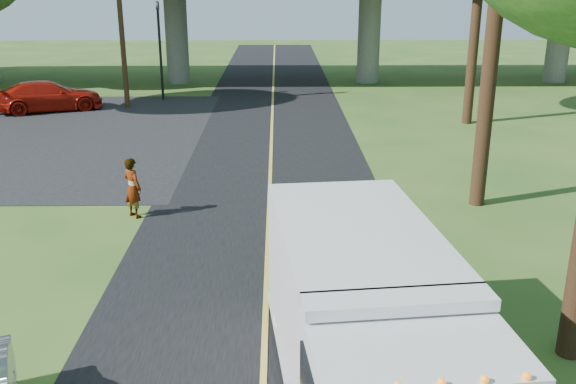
{
  "coord_description": "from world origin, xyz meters",
  "views": [
    {
      "loc": [
        0.27,
        -8.96,
        6.5
      ],
      "look_at": [
        0.5,
        5.48,
        1.6
      ],
      "focal_mm": 40.0,
      "sensor_mm": 36.0,
      "label": 1
    }
  ],
  "objects_px": {
    "traffic_signal": "(160,40)",
    "pedestrian": "(133,188)",
    "utility_pole": "(120,15)",
    "red_sedan": "(49,96)",
    "step_van": "(365,322)"
  },
  "relations": [
    {
      "from": "traffic_signal",
      "to": "pedestrian",
      "type": "distance_m",
      "value": 18.18
    },
    {
      "from": "utility_pole",
      "to": "red_sedan",
      "type": "bearing_deg",
      "value": -167.24
    },
    {
      "from": "traffic_signal",
      "to": "red_sedan",
      "type": "xyz_separation_m",
      "value": [
        -5.2,
        -2.84,
        -2.45
      ]
    },
    {
      "from": "pedestrian",
      "to": "traffic_signal",
      "type": "bearing_deg",
      "value": -40.69
    },
    {
      "from": "traffic_signal",
      "to": "pedestrian",
      "type": "xyz_separation_m",
      "value": [
        2.2,
        -17.9,
        -2.34
      ]
    },
    {
      "from": "traffic_signal",
      "to": "step_van",
      "type": "distance_m",
      "value": 27.55
    },
    {
      "from": "step_van",
      "to": "traffic_signal",
      "type": "bearing_deg",
      "value": 100.11
    },
    {
      "from": "red_sedan",
      "to": "pedestrian",
      "type": "distance_m",
      "value": 16.78
    },
    {
      "from": "utility_pole",
      "to": "traffic_signal",
      "type": "bearing_deg",
      "value": 53.13
    },
    {
      "from": "utility_pole",
      "to": "red_sedan",
      "type": "relative_size",
      "value": 1.75
    },
    {
      "from": "step_van",
      "to": "pedestrian",
      "type": "bearing_deg",
      "value": 116.31
    },
    {
      "from": "step_van",
      "to": "pedestrian",
      "type": "height_order",
      "value": "step_van"
    },
    {
      "from": "traffic_signal",
      "to": "red_sedan",
      "type": "height_order",
      "value": "traffic_signal"
    },
    {
      "from": "red_sedan",
      "to": "step_van",
      "type": "bearing_deg",
      "value": -174.06
    },
    {
      "from": "traffic_signal",
      "to": "step_van",
      "type": "bearing_deg",
      "value": -74.01
    }
  ]
}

